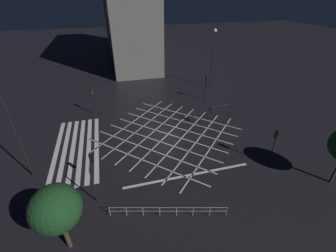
{
  "coord_description": "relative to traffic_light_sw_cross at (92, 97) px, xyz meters",
  "views": [
    {
      "loc": [
        23.43,
        -6.38,
        16.13
      ],
      "look_at": [
        0.0,
        0.0,
        1.23
      ],
      "focal_mm": 24.0,
      "sensor_mm": 36.0,
      "label": 1
    }
  ],
  "objects": [
    {
      "name": "ground_plane",
      "position": [
        8.17,
        9.18,
        -2.82
      ],
      "size": [
        200.0,
        200.0,
        0.0
      ],
      "primitive_type": "plane",
      "color": "black"
    },
    {
      "name": "traffic_light_median_north",
      "position": [
        7.96,
        16.03,
        -0.42
      ],
      "size": [
        0.36,
        3.02,
        3.24
      ],
      "rotation": [
        0.0,
        0.0,
        -1.57
      ],
      "color": "black",
      "rests_on": "ground_plane"
    },
    {
      "name": "office_building",
      "position": [
        -31.08,
        9.17,
        8.83
      ],
      "size": [
        36.04,
        10.06,
        23.29
      ],
      "color": "slate",
      "rests_on": "ground_plane"
    },
    {
      "name": "street_lamp_east",
      "position": [
        11.91,
        -5.96,
        4.46
      ],
      "size": [
        0.58,
        0.58,
        9.94
      ],
      "color": "black",
      "rests_on": "ground_plane"
    },
    {
      "name": "traffic_light_nw_main",
      "position": [
        -0.15,
        17.92,
        0.18
      ],
      "size": [
        0.39,
        0.36,
        4.21
      ],
      "color": "black",
      "rests_on": "ground_plane"
    },
    {
      "name": "street_lamp_west",
      "position": [
        -5.95,
        21.35,
        5.04
      ],
      "size": [
        0.64,
        0.64,
        10.36
      ],
      "color": "black",
      "rests_on": "ground_plane"
    },
    {
      "name": "traffic_light_sw_cross",
      "position": [
        0.0,
        0.0,
        0.0
      ],
      "size": [
        0.36,
        0.39,
        3.94
      ],
      "rotation": [
        0.0,
        0.0,
        1.57
      ],
      "color": "black",
      "rests_on": "ground_plane"
    },
    {
      "name": "road_markings",
      "position": [
        8.58,
        3.27,
        -2.82
      ],
      "size": [
        19.81,
        23.62,
        0.01
      ],
      "color": "silver",
      "rests_on": "ground_plane"
    },
    {
      "name": "traffic_light_se_main",
      "position": [
        15.58,
        0.24,
        -0.08
      ],
      "size": [
        2.48,
        0.36,
        3.72
      ],
      "rotation": [
        0.0,
        0.0,
        3.14
      ],
      "color": "black",
      "rests_on": "ground_plane"
    },
    {
      "name": "pedestrian_railing",
      "position": [
        20.02,
        5.95,
        -2.15
      ],
      "size": [
        2.57,
        9.3,
        1.05
      ],
      "rotation": [
        0.0,
        0.0,
        1.3
      ],
      "color": "#B7B7BC",
      "rests_on": "ground_plane"
    },
    {
      "name": "street_tree_near",
      "position": [
        20.61,
        -1.64,
        1.29
      ],
      "size": [
        3.28,
        3.28,
        5.78
      ],
      "color": "#473323",
      "rests_on": "ground_plane"
    },
    {
      "name": "traffic_light_ne_main",
      "position": [
        16.51,
        18.12,
        0.24
      ],
      "size": [
        0.39,
        0.36,
        4.28
      ],
      "rotation": [
        0.0,
        0.0,
        3.14
      ],
      "color": "black",
      "rests_on": "ground_plane"
    }
  ]
}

